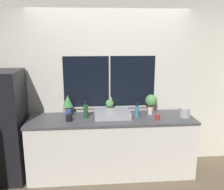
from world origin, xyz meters
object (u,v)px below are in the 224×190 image
Objects in this scene: sink at (112,114)px; mug_blue at (69,113)px; potted_plant_right at (151,102)px; bottle_tall at (86,111)px; mug_black at (69,118)px; mug_white at (150,111)px; soap_bottle at (137,111)px; potted_plant_left at (68,103)px; potted_plant_center at (110,105)px; mug_red at (157,117)px; refrigerator at (3,126)px; kettle at (185,112)px.

sink reaches higher than mug_blue.
potted_plant_right reaches higher than bottle_tall.
mug_white is at bearing 10.60° from mug_black.
mug_blue is at bearing 172.98° from soap_bottle.
potted_plant_right is 1.32m from mug_blue.
potted_plant_left reaches higher than mug_black.
potted_plant_center is 0.67m from potted_plant_right.
potted_plant_center is at bearing 0.00° from potted_plant_left.
potted_plant_left is 3.67× the size of mug_red.
refrigerator is 2.28m from potted_plant_right.
potted_plant_left is 0.37m from bottle_tall.
kettle is at bearing -10.34° from potted_plant_left.
bottle_tall is (1.20, 0.04, 0.19)m from refrigerator.
potted_plant_center is 0.84× the size of bottle_tall.
sink is 0.38m from soap_bottle.
bottle_tall is at bearing 30.40° from mug_black.
potted_plant_left is at bearing 162.85° from mug_red.
mug_red is at bearing -90.49° from potted_plant_right.
refrigerator is 1.60m from sink.
soap_bottle is at bearing 6.47° from mug_black.
soap_bottle is 2.17× the size of mug_blue.
sink is at bearing -8.53° from mug_blue.
mug_blue is at bearing -174.65° from potted_plant_right.
sink reaches higher than potted_plant_center.
sink is at bearing 174.70° from kettle.
potted_plant_left reaches higher than sink.
bottle_tall is 1.49m from kettle.
mug_blue is at bearing 95.72° from mug_black.
bottle_tall is at bearing -149.13° from potted_plant_center.
kettle is (1.75, -0.20, 0.03)m from mug_blue.
mug_white is at bearing 3.42° from refrigerator.
kettle is at bearing -5.79° from soap_bottle.
mug_white is at bearing 26.91° from soap_bottle.
potted_plant_left is (-0.68, 0.22, 0.13)m from sink.
bottle_tall is 1.61× the size of kettle.
refrigerator is 3.04× the size of sink.
mug_white is at bearing -11.93° from potted_plant_center.
kettle is (0.48, -0.19, 0.03)m from mug_white.
potted_plant_right is at bearing -0.00° from potted_plant_center.
refrigerator is at bearing -178.48° from sink.
sink reaches higher than mug_black.
mug_black is at bearing -164.20° from potted_plant_right.
mug_blue is 1.21× the size of mug_red.
mug_red is at bearing -2.01° from mug_black.
sink is at bearing 175.65° from soap_bottle.
refrigerator is at bearing 176.32° from mug_red.
refrigerator is at bearing -176.58° from mug_white.
refrigerator reaches higher than mug_white.
mug_blue is 1.00× the size of mug_black.
mug_red is 0.45m from kettle.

